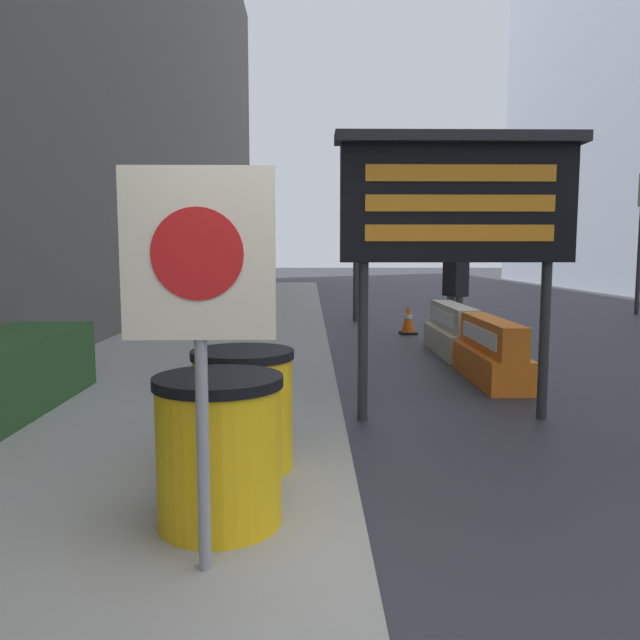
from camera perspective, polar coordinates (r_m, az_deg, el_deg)
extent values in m
plane|color=#2D2D33|center=(3.07, 5.61, -26.22)|extent=(120.00, 120.00, 0.00)
cylinder|color=yellow|center=(3.59, -9.18, -12.13)|extent=(0.69, 0.69, 0.78)
cylinder|color=black|center=(3.48, -9.30, -5.55)|extent=(0.72, 0.72, 0.06)
cylinder|color=yellow|center=(4.45, -7.04, -8.48)|extent=(0.69, 0.69, 0.78)
cylinder|color=black|center=(4.36, -7.11, -3.13)|extent=(0.72, 0.72, 0.06)
cylinder|color=gray|center=(3.00, -10.72, -8.59)|extent=(0.06, 0.06, 1.51)
cube|color=beige|center=(2.89, -11.10, 5.95)|extent=(0.70, 0.04, 0.78)
cylinder|color=red|center=(2.86, -11.18, 5.95)|extent=(0.42, 0.01, 0.42)
cylinder|color=#28282B|center=(6.09, 3.94, -2.00)|extent=(0.10, 0.10, 1.55)
cylinder|color=#28282B|center=(6.49, 19.81, -1.85)|extent=(0.10, 0.10, 1.55)
cube|color=black|center=(6.18, 12.42, 10.31)|extent=(2.23, 0.24, 1.11)
cube|color=#28282B|center=(6.19, 12.71, 15.93)|extent=(2.35, 0.34, 0.10)
cube|color=orange|center=(6.08, 12.77, 12.98)|extent=(1.78, 0.02, 0.15)
cube|color=orange|center=(6.06, 12.71, 10.39)|extent=(1.78, 0.02, 0.15)
cube|color=orange|center=(6.04, 12.64, 7.78)|extent=(1.78, 0.02, 0.15)
cube|color=orange|center=(8.27, 15.37, -4.04)|extent=(0.54, 1.90, 0.40)
cube|color=orange|center=(8.21, 15.45, -1.30)|extent=(0.32, 1.90, 0.40)
cube|color=white|center=(8.16, 14.28, -1.31)|extent=(0.02, 1.52, 0.20)
cube|color=beige|center=(10.33, 12.02, -1.92)|extent=(0.56, 2.07, 0.40)
cube|color=beige|center=(10.28, 12.08, 0.28)|extent=(0.33, 2.07, 0.40)
cube|color=white|center=(10.24, 11.11, 0.28)|extent=(0.02, 1.65, 0.20)
cube|color=black|center=(12.63, 8.06, -1.18)|extent=(0.34, 0.34, 0.04)
cone|color=#EA560F|center=(12.60, 8.08, 0.18)|extent=(0.27, 0.27, 0.56)
cylinder|color=white|center=(12.59, 8.08, 0.31)|extent=(0.16, 0.16, 0.08)
cylinder|color=#2D2D30|center=(14.66, 3.30, 7.60)|extent=(0.12, 0.12, 3.97)
cube|color=#23281E|center=(14.62, 3.39, 13.76)|extent=(0.28, 0.28, 0.84)
sphere|color=#360605|center=(14.51, 3.44, 14.93)|extent=(0.15, 0.15, 0.15)
sphere|color=gold|center=(14.47, 3.43, 13.84)|extent=(0.15, 0.15, 0.15)
sphere|color=black|center=(14.44, 3.43, 12.74)|extent=(0.15, 0.15, 0.15)
cylinder|color=#2D2D30|center=(18.27, 27.23, 6.13)|extent=(0.12, 0.12, 3.63)
cylinder|color=#514C42|center=(11.60, 11.83, 0.08)|extent=(0.14, 0.14, 0.84)
cylinder|color=#514C42|center=(11.64, 12.59, 0.08)|extent=(0.14, 0.14, 0.84)
cube|color=black|center=(11.57, 12.29, 3.79)|extent=(0.41, 0.52, 0.66)
sphere|color=#A78076|center=(11.56, 12.35, 6.01)|extent=(0.23, 0.23, 0.23)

